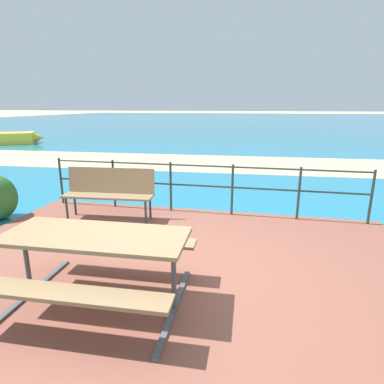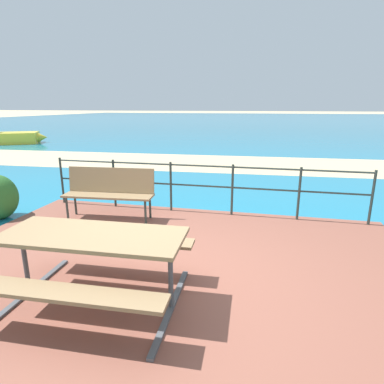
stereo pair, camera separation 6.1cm
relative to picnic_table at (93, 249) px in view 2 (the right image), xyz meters
The scene contains 7 objects.
ground_plane 1.04m from the picnic_table, 51.89° to the left, with size 240.00×240.00×0.00m, color tan.
patio_paving 1.02m from the picnic_table, 51.89° to the left, with size 6.40×5.20×0.06m, color brown.
sea_water 40.65m from the picnic_table, 89.29° to the left, with size 90.00×90.00×0.01m, color teal.
beach_strip 8.90m from the picnic_table, 86.76° to the left, with size 54.00×3.63×0.01m, color tan.
picnic_table is the anchor object (origin of this frame).
park_bench 2.65m from the picnic_table, 113.30° to the left, with size 1.63×0.55×0.91m.
railing_fence 3.11m from the picnic_table, 80.72° to the left, with size 5.94×0.04×0.96m.
Camera 2 is at (1.13, -3.32, 2.05)m, focal length 30.02 mm.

